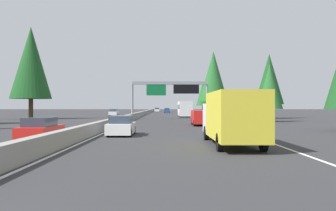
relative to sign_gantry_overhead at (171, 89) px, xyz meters
name	(u,v)px	position (x,y,z in m)	size (l,w,h in m)	color
ground_plane	(137,118)	(6.28, 6.04, -4.93)	(320.00, 320.00, 0.00)	#2D2D30
median_barrier	(143,113)	(26.28, 6.34, -4.48)	(180.00, 0.56, 0.90)	gray
shoulder_stripe_right	(196,116)	(16.28, -5.48, -4.92)	(160.00, 0.16, 0.01)	silver
shoulder_stripe_median	(142,116)	(16.28, 5.79, -4.92)	(160.00, 0.16, 0.01)	silver
sign_gantry_overhead	(171,89)	(0.00, 0.00, 0.00)	(0.50, 12.68, 6.19)	gray
box_truck_near_right	(232,116)	(-38.85, -2.91, -3.32)	(8.50, 2.40, 2.95)	gold
sedan_near_center	(121,126)	(-31.99, 4.10, -4.25)	(4.40, 1.80, 1.47)	white
bus_distant_b	(185,108)	(13.75, -2.99, -3.21)	(11.50, 2.55, 3.10)	white
sedan_mid_center	(167,111)	(52.45, 0.54, -4.25)	(4.40, 1.80, 1.47)	#1E4793
minivan_distant_a	(201,117)	(-18.68, -3.16, -3.98)	(5.00, 1.95, 1.69)	red
sedan_mid_left	(157,110)	(69.84, 4.08, -4.25)	(4.40, 1.80, 1.47)	white
oncoming_near	(114,112)	(21.52, 12.50, -4.25)	(4.40, 1.80, 1.47)	white
oncoming_far	(41,130)	(-35.91, 8.75, -4.25)	(4.40, 1.80, 1.47)	red
conifer_right_near	(270,86)	(-9.35, -13.61, -0.05)	(3.54, 3.54, 8.04)	#4C3823
conifer_right_mid	(269,79)	(3.42, -17.20, 1.92)	(4.96, 4.96, 11.26)	#4C3823
conifer_right_far	(213,77)	(17.54, -9.32, 3.52)	(6.11, 6.11, 13.89)	#4C3823
conifer_right_distant	(203,94)	(55.86, -11.03, 1.18)	(4.43, 4.43, 10.06)	#4C3823
conifer_left_mid	(31,63)	(0.61, 23.22, 4.40)	(6.75, 6.75, 15.34)	#4C3823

